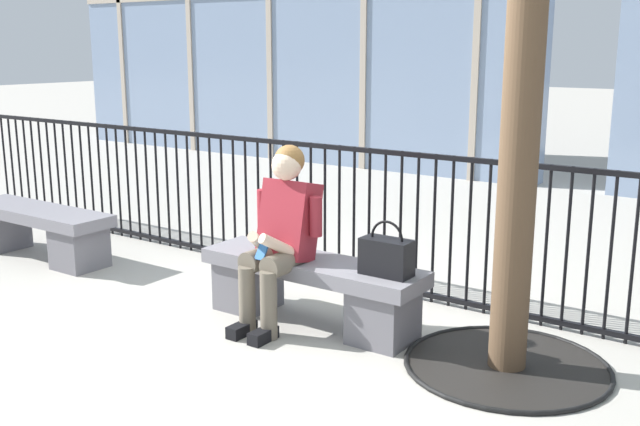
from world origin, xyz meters
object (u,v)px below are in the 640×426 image
seated_person_with_phone (281,231)px  handbag_on_bench (386,256)px  stone_bench_far (38,228)px  stone_bench (312,285)px

seated_person_with_phone → handbag_on_bench: size_ratio=3.48×
handbag_on_bench → stone_bench_far: bearing=-178.9°
seated_person_with_phone → stone_bench_far: 2.79m
stone_bench → handbag_on_bench: 0.65m
seated_person_with_phone → stone_bench_far: seated_person_with_phone is taller
stone_bench_far → handbag_on_bench: bearing=1.1°
seated_person_with_phone → stone_bench_far: size_ratio=0.76×
handbag_on_bench → stone_bench_far: size_ratio=0.22×
handbag_on_bench → stone_bench: bearing=179.0°
seated_person_with_phone → handbag_on_bench: bearing=9.2°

